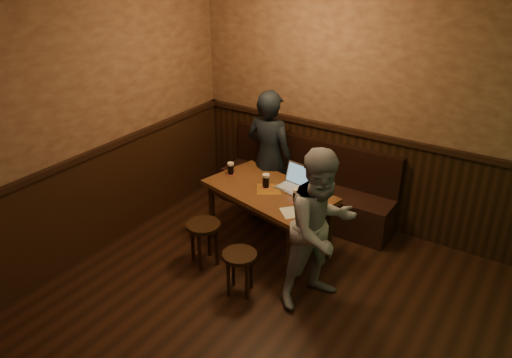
{
  "coord_description": "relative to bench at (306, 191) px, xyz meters",
  "views": [
    {
      "loc": [
        1.56,
        -2.15,
        3.18
      ],
      "look_at": [
        -1.0,
        1.76,
        0.86
      ],
      "focal_mm": 35.0,
      "sensor_mm": 36.0,
      "label": 1
    }
  ],
  "objects": [
    {
      "name": "menu",
      "position": [
        0.43,
        -1.19,
        0.42
      ],
      "size": [
        0.26,
        0.26,
        0.0
      ],
      "primitive_type": "cube",
      "rotation": [
        0.0,
        0.0,
        -0.74
      ],
      "color": "silver",
      "rests_on": "pub_table"
    },
    {
      "name": "stool_right",
      "position": [
        0.19,
        -1.71,
        0.05
      ],
      "size": [
        0.44,
        0.44,
        0.45
      ],
      "rotation": [
        0.0,
        0.0,
        -0.43
      ],
      "color": "black",
      "rests_on": "ground"
    },
    {
      "name": "person_suit",
      "position": [
        -0.31,
        -0.38,
        0.51
      ],
      "size": [
        0.6,
        0.4,
        1.64
      ],
      "primitive_type": "imported",
      "rotation": [
        0.0,
        0.0,
        3.15
      ],
      "color": "black",
      "rests_on": "ground"
    },
    {
      "name": "person_grey",
      "position": [
        0.85,
        -1.36,
        0.46
      ],
      "size": [
        0.86,
        0.93,
        1.55
      ],
      "primitive_type": "imported",
      "rotation": [
        0.0,
        0.0,
        1.12
      ],
      "color": "#99999F",
      "rests_on": "ground"
    },
    {
      "name": "pub_table",
      "position": [
        -0.0,
        -0.88,
        0.32
      ],
      "size": [
        1.5,
        1.06,
        0.73
      ],
      "rotation": [
        0.0,
        0.0,
        -0.22
      ],
      "color": "brown",
      "rests_on": "ground"
    },
    {
      "name": "pint_mid",
      "position": [
        -0.05,
        -0.86,
        0.49
      ],
      "size": [
        0.1,
        0.1,
        0.16
      ],
      "color": "#A21413",
      "rests_on": "pub_table"
    },
    {
      "name": "room",
      "position": [
        0.9,
        -2.53,
        0.89
      ],
      "size": [
        5.04,
        6.04,
        2.84
      ],
      "color": "black",
      "rests_on": "ground"
    },
    {
      "name": "laptop",
      "position": [
        0.22,
        -0.7,
        0.48
      ],
      "size": [
        0.39,
        0.33,
        0.24
      ],
      "rotation": [
        0.0,
        0.0,
        -0.17
      ],
      "color": "silver",
      "rests_on": "pub_table"
    },
    {
      "name": "bench",
      "position": [
        0.0,
        0.0,
        0.0
      ],
      "size": [
        2.2,
        0.5,
        0.95
      ],
      "color": "black",
      "rests_on": "ground"
    },
    {
      "name": "stool_left",
      "position": [
        -0.41,
        -1.51,
        0.07
      ],
      "size": [
        0.45,
        0.45,
        0.48
      ],
      "rotation": [
        0.0,
        0.0,
        0.3
      ],
      "color": "black",
      "rests_on": "ground"
    },
    {
      "name": "pint_right",
      "position": [
        0.38,
        -0.98,
        0.49
      ],
      "size": [
        0.1,
        0.1,
        0.15
      ],
      "color": "#A21413",
      "rests_on": "pub_table"
    },
    {
      "name": "pint_left",
      "position": [
        -0.56,
        -0.8,
        0.49
      ],
      "size": [
        0.09,
        0.09,
        0.14
      ],
      "color": "#A21413",
      "rests_on": "pub_table"
    }
  ]
}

